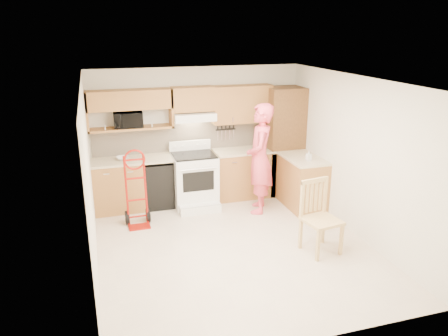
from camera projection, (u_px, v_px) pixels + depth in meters
name	position (u px, v px, depth m)	size (l,w,h in m)	color
floor	(233.00, 247.00, 6.69)	(4.00, 4.50, 0.02)	beige
ceiling	(235.00, 80.00, 5.91)	(4.00, 4.50, 0.02)	white
wall_back	(197.00, 133.00, 8.36)	(4.00, 0.02, 2.50)	silver
wall_front	(306.00, 238.00, 4.25)	(4.00, 0.02, 2.50)	silver
wall_left	(89.00, 182.00, 5.75)	(0.02, 4.50, 2.50)	silver
wall_right	(356.00, 157.00, 6.86)	(0.02, 4.50, 2.50)	silver
backsplash	(198.00, 136.00, 8.35)	(3.92, 0.03, 0.55)	#C8B399
lower_cab_left	(119.00, 186.00, 7.90)	(0.90, 0.60, 0.90)	#9E6434
dishwasher	(160.00, 183.00, 8.11)	(0.60, 0.60, 0.85)	black
lower_cab_right	(243.00, 174.00, 8.55)	(1.14, 0.60, 0.90)	#9E6434
countertop_left	(134.00, 160.00, 7.84)	(1.50, 0.63, 0.04)	#B8AD8B
countertop_right	(244.00, 151.00, 8.41)	(1.14, 0.63, 0.04)	#B8AD8B
cab_return_right	(302.00, 183.00, 8.07)	(0.60, 1.00, 0.90)	#9E6434
countertop_return	(303.00, 158.00, 7.92)	(0.63, 1.00, 0.04)	#B8AD8B
pantry_tall	(283.00, 141.00, 8.59)	(0.70, 0.60, 2.10)	brown
upper_cab_left	(129.00, 100.00, 7.63)	(1.50, 0.33, 0.34)	#9E6434
upper_shelf_mw	(131.00, 128.00, 7.79)	(1.50, 0.33, 0.04)	#9E6434
upper_cab_center	(193.00, 99.00, 7.96)	(0.76, 0.33, 0.44)	#9E6434
upper_cab_right	(242.00, 104.00, 8.26)	(1.14, 0.33, 0.70)	#9E6434
range_hood	(194.00, 116.00, 7.99)	(0.76, 0.46, 0.14)	white
knife_strip	(226.00, 132.00, 8.47)	(0.40, 0.05, 0.29)	black
microwave	(128.00, 120.00, 7.73)	(0.50, 0.34, 0.28)	black
range	(195.00, 176.00, 8.03)	(0.79, 1.03, 1.16)	white
person	(260.00, 159.00, 7.69)	(0.71, 0.47, 1.96)	#E9495D
hand_truck	(137.00, 192.00, 7.21)	(0.47, 0.43, 1.19)	#99130A
dining_chair	(322.00, 218.00, 6.37)	(0.49, 0.53, 1.08)	#D5B679
soap_bottle	(309.00, 155.00, 7.71)	(0.08, 0.08, 0.18)	white
bowl	(123.00, 158.00, 7.77)	(0.23, 0.23, 0.06)	white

